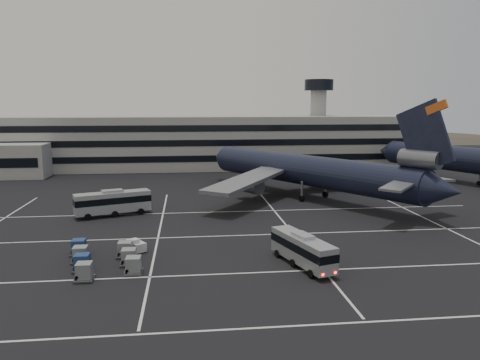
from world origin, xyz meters
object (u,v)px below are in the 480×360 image
trijet_main (308,170)px  uld_cluster (102,258)px  bus_far (113,202)px  bus_near (303,248)px

trijet_main → uld_cluster: trijet_main is taller
trijet_main → bus_far: size_ratio=4.35×
trijet_main → uld_cluster: 46.07m
bus_far → uld_cluster: (2.31, -23.37, -1.37)m
trijet_main → bus_far: 35.35m
trijet_main → bus_near: trijet_main is taller
bus_near → bus_far: bearing=115.2°
trijet_main → bus_far: (-33.78, -9.98, -3.01)m
uld_cluster → trijet_main: bearing=46.7°
trijet_main → bus_far: trijet_main is taller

